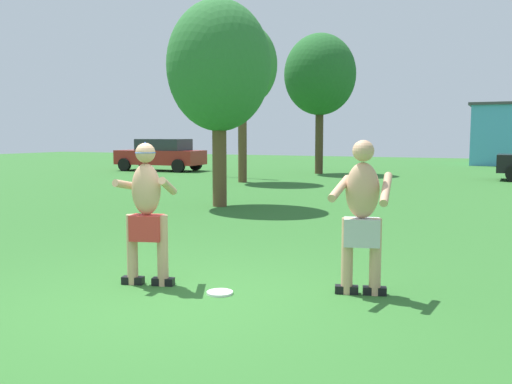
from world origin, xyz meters
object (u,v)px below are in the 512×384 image
(player_with_cap, at_px, (147,207))
(tree_left_field, at_px, (320,75))
(lamp_post, at_px, (221,89))
(tree_near_building, at_px, (219,67))
(car_red_mid_lot, at_px, (161,154))
(frisbee, at_px, (220,293))
(player_in_gray, at_px, (362,213))
(tree_behind_players, at_px, (242,66))

(player_with_cap, distance_m, tree_left_field, 19.78)
(lamp_post, xyz_separation_m, tree_left_field, (3.22, 3.50, 0.77))
(tree_left_field, height_order, tree_near_building, tree_left_field)
(car_red_mid_lot, relative_size, tree_left_field, 0.69)
(frisbee, distance_m, tree_left_field, 20.18)
(lamp_post, bearing_deg, player_with_cap, -64.71)
(tree_left_field, bearing_deg, player_with_cap, -77.79)
(player_in_gray, bearing_deg, lamp_post, 123.25)
(tree_left_field, relative_size, tree_behind_players, 1.07)
(lamp_post, bearing_deg, tree_near_building, -62.02)
(player_with_cap, height_order, tree_left_field, tree_left_field)
(lamp_post, bearing_deg, tree_behind_players, -46.16)
(frisbee, bearing_deg, tree_behind_players, 115.04)
(player_with_cap, relative_size, tree_left_field, 0.27)
(tree_behind_players, bearing_deg, tree_left_field, 78.30)
(player_with_cap, height_order, car_red_mid_lot, player_with_cap)
(player_with_cap, distance_m, tree_near_building, 7.73)
(tree_left_field, bearing_deg, tree_near_building, -83.40)
(frisbee, relative_size, tree_near_building, 0.06)
(player_in_gray, bearing_deg, tree_near_building, 129.77)
(player_with_cap, bearing_deg, frisbee, 0.87)
(lamp_post, relative_size, tree_near_building, 1.21)
(tree_left_field, bearing_deg, car_red_mid_lot, -170.69)
(frisbee, bearing_deg, lamp_post, 118.15)
(tree_near_building, bearing_deg, frisbee, -61.62)
(player_in_gray, xyz_separation_m, lamp_post, (-9.75, 14.87, 2.79))
(car_red_mid_lot, bearing_deg, frisbee, -54.01)
(frisbee, height_order, car_red_mid_lot, car_red_mid_lot)
(lamp_post, distance_m, tree_near_building, 9.88)
(car_red_mid_lot, relative_size, lamp_post, 0.72)
(player_with_cap, distance_m, tree_behind_players, 14.79)
(lamp_post, bearing_deg, car_red_mid_lot, 154.13)
(tree_behind_players, distance_m, tree_near_building, 7.13)
(frisbee, relative_size, lamp_post, 0.05)
(frisbee, height_order, tree_left_field, tree_left_field)
(player_with_cap, xyz_separation_m, lamp_post, (-7.34, 15.52, 2.78))
(player_in_gray, relative_size, lamp_post, 0.28)
(car_red_mid_lot, bearing_deg, player_in_gray, -50.02)
(lamp_post, height_order, tree_left_field, tree_left_field)
(car_red_mid_lot, distance_m, tree_near_building, 14.54)
(player_with_cap, distance_m, frisbee, 1.33)
(frisbee, relative_size, car_red_mid_lot, 0.07)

